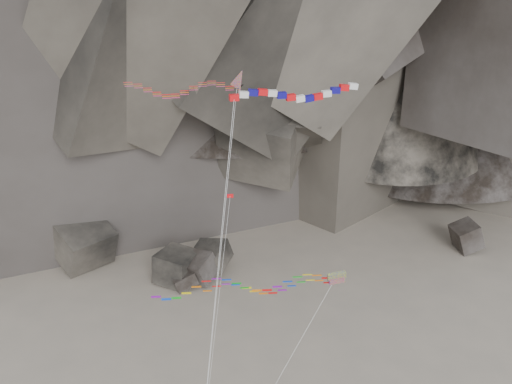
{
  "coord_description": "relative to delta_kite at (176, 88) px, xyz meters",
  "views": [
    {
      "loc": [
        -0.66,
        -43.66,
        42.02
      ],
      "look_at": [
        3.14,
        6.0,
        22.02
      ],
      "focal_mm": 45.0,
      "sensor_mm": 36.0,
      "label": 1
    }
  ],
  "objects": [
    {
      "name": "parafoil_kite",
      "position": [
        4.32,
        -4.25,
        -14.5
      ],
      "size": [
        15.49,
        8.8,
        16.49
      ],
      "rotation": [
        0.0,
        0.0,
        0.11
      ],
      "color": "#CAE00C",
      "rests_on": "ground"
    },
    {
      "name": "pennant_kite",
      "position": [
        2.83,
        -4.28,
        -14.46
      ],
      "size": [
        3.76,
        11.59,
        21.91
      ],
      "rotation": [
        0.0,
        0.0,
        -0.02
      ],
      "color": "red",
      "rests_on": "ground"
    },
    {
      "name": "banner_kite",
      "position": [
        8.58,
        -1.65,
        -0.45
      ],
      "size": [
        13.24,
        12.29,
        30.41
      ],
      "rotation": [
        0.0,
        0.0,
        0.18
      ],
      "color": "red",
      "rests_on": "ground"
    },
    {
      "name": "boulder_field",
      "position": [
        -16.48,
        29.36,
        -29.18
      ],
      "size": [
        80.04,
        13.98,
        7.58
      ],
      "color": "#47423F",
      "rests_on": "ground"
    },
    {
      "name": "delta_kite",
      "position": [
        0.0,
        0.0,
        0.0
      ],
      "size": [
        9.49,
        13.74,
        31.39
      ],
      "rotation": [
        0.0,
        0.0,
        0.43
      ],
      "color": "red",
      "rests_on": "ground"
    }
  ]
}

